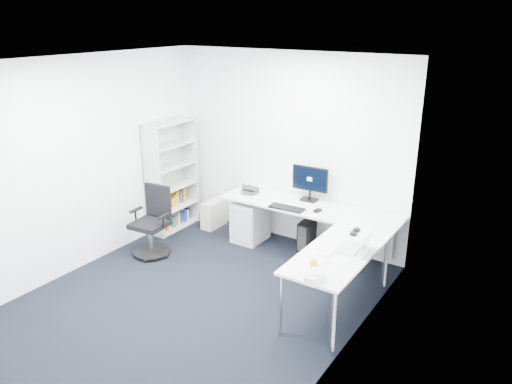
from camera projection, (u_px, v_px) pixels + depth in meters
The scene contains 22 objects.
ground at pixel (196, 300), 5.82m from camera, with size 4.20×4.20×0.00m, color black.
ceiling at pixel (185, 62), 4.91m from camera, with size 4.20×4.20×0.00m, color white.
wall_back at pixel (288, 149), 7.02m from camera, with size 3.60×0.02×2.70m, color white.
wall_front at pixel (9, 270), 3.70m from camera, with size 3.60×0.02×2.70m, color white.
wall_left at pixel (81, 165), 6.29m from camera, with size 0.02×4.20×2.70m, color white.
wall_right at pixel (347, 227), 4.44m from camera, with size 0.02×4.20×2.70m, color white.
l_desk at pixel (296, 240), 6.52m from camera, with size 2.47×1.38×0.72m, color silver, non-canonical shape.
drawer_pedestal at pixel (250, 220), 7.27m from camera, with size 0.40×0.50×0.61m, color silver.
bookshelf at pixel (172, 176), 7.52m from camera, with size 0.33×0.84×1.68m, color #B4B7B7, non-canonical shape.
task_chair at pixel (150, 222), 6.76m from camera, with size 0.54×0.54×0.96m, color black, non-canonical shape.
black_pc_tower at pixel (308, 234), 7.06m from camera, with size 0.19×0.42×0.41m, color black.
beige_pc_tower at pixel (214, 214), 7.77m from camera, with size 0.20×0.45×0.42m, color #B8B49C.
power_strip at pixel (340, 258), 6.77m from camera, with size 0.32×0.05×0.04m, color white.
monitor at pixel (310, 183), 6.79m from camera, with size 0.52×0.17×0.50m, color black, non-canonical shape.
black_keyboard at pixel (287, 208), 6.57m from camera, with size 0.48×0.17×0.02m, color black.
mouse at pixel (318, 211), 6.47m from camera, with size 0.06×0.11×0.03m, color black.
desk_phone at pixel (250, 189), 7.12m from camera, with size 0.19×0.19×0.14m, color #29292B, non-canonical shape.
laptop at pixel (349, 239), 5.41m from camera, with size 0.34×0.33×0.24m, color silver, non-canonical shape.
white_keyboard at pixel (332, 248), 5.44m from camera, with size 0.13×0.45×0.02m, color white.
headphones at pixel (355, 231), 5.84m from camera, with size 0.12×0.19×0.05m, color black, non-canonical shape.
orange_fruit at pixel (313, 262), 5.06m from camera, with size 0.08×0.08×0.08m, color orange.
tissue_box at pixel (315, 278), 4.77m from camera, with size 0.11×0.22×0.08m, color white.
Camera 1 is at (3.34, -3.87, 3.14)m, focal length 35.00 mm.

